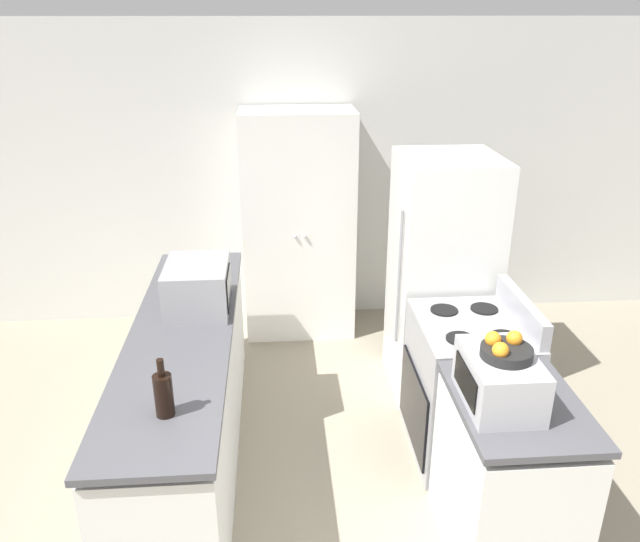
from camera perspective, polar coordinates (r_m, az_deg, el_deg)
wall_back at (r=5.51m, az=-1.22°, el=8.64°), size 7.00×0.06×2.60m
counter_left at (r=4.01m, az=-12.02°, el=-11.25°), size 0.60×2.51×0.91m
counter_right at (r=3.48m, az=16.78°, el=-17.73°), size 0.60×0.80×0.91m
pantry_cabinet at (r=5.29m, az=-1.97°, el=4.20°), size 0.92×0.57×1.92m
stove at (r=4.08m, az=13.22°, el=-10.29°), size 0.66×0.77×1.07m
refrigerator at (r=4.55m, az=11.04°, el=-0.57°), size 0.69×0.72×1.75m
microwave at (r=3.95m, az=-11.10°, el=-1.40°), size 0.39×0.50×0.30m
wine_bottle at (r=3.00m, az=-14.11°, el=-10.84°), size 0.09×0.09×0.29m
toaster_oven at (r=3.10m, az=16.07°, el=-9.53°), size 0.33×0.46×0.25m
fruit_bowl at (r=3.02m, az=16.58°, el=-6.87°), size 0.24×0.24×0.11m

